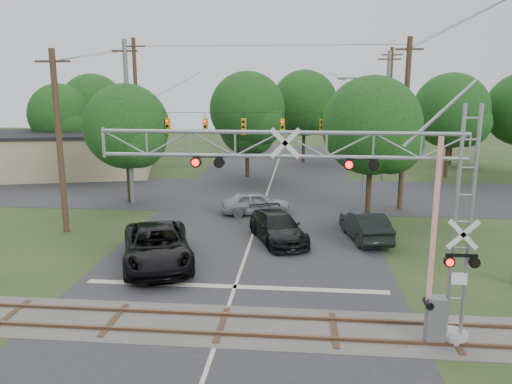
# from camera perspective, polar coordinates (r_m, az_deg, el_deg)

# --- Properties ---
(ground) EXTENTS (160.00, 160.00, 0.00)m
(ground) POSITION_cam_1_polar(r_m,az_deg,el_deg) (16.84, -5.09, -18.13)
(ground) COLOR #273C1C
(ground) RESTS_ON ground
(road_main) EXTENTS (14.00, 90.00, 0.02)m
(road_main) POSITION_cam_1_polar(r_m,az_deg,el_deg) (25.86, -1.05, -6.92)
(road_main) COLOR #2B2A2D
(road_main) RESTS_ON ground
(road_cross) EXTENTS (90.00, 12.00, 0.02)m
(road_cross) POSITION_cam_1_polar(r_m,az_deg,el_deg) (39.30, 1.26, -0.22)
(road_cross) COLOR #2B2A2D
(road_cross) RESTS_ON ground
(railroad_track) EXTENTS (90.00, 3.20, 0.17)m
(railroad_track) POSITION_cam_1_polar(r_m,az_deg,el_deg) (18.55, -3.94, -14.95)
(railroad_track) COLOR #524E47
(railroad_track) RESTS_ON ground
(crossing_gantry) EXTENTS (12.34, 1.01, 7.92)m
(crossing_gantry) POSITION_cam_1_polar(r_m,az_deg,el_deg) (16.37, 10.74, -0.57)
(crossing_gantry) COLOR gray
(crossing_gantry) RESTS_ON ground
(traffic_signal_span) EXTENTS (19.34, 0.36, 11.50)m
(traffic_signal_span) POSITION_cam_1_polar(r_m,az_deg,el_deg) (34.43, 2.32, 7.63)
(traffic_signal_span) COLOR slate
(traffic_signal_span) RESTS_ON ground
(pickup_black) EXTENTS (5.07, 7.34, 1.86)m
(pickup_black) POSITION_cam_1_polar(r_m,az_deg,el_deg) (24.39, -11.24, -6.07)
(pickup_black) COLOR black
(pickup_black) RESTS_ON ground
(car_dark) EXTENTS (4.01, 5.84, 1.57)m
(car_dark) POSITION_cam_1_polar(r_m,az_deg,el_deg) (27.51, 2.50, -4.05)
(car_dark) COLOR black
(car_dark) RESTS_ON ground
(sedan_silver) EXTENTS (4.87, 2.78, 1.56)m
(sedan_silver) POSITION_cam_1_polar(r_m,az_deg,el_deg) (33.11, -0.04, -1.22)
(sedan_silver) COLOR gray
(sedan_silver) RESTS_ON ground
(suv_dark) EXTENTS (2.62, 5.16, 1.62)m
(suv_dark) POSITION_cam_1_polar(r_m,az_deg,el_deg) (28.39, 12.36, -3.75)
(suv_dark) COLOR black
(suv_dark) RESTS_ON ground
(commercial_building) EXTENTS (18.98, 12.91, 4.04)m
(commercial_building) POSITION_cam_1_polar(r_m,az_deg,el_deg) (50.77, -21.74, 4.07)
(commercial_building) COLOR tan
(commercial_building) RESTS_ON ground
(streetlight) EXTENTS (2.44, 0.25, 9.15)m
(streetlight) POSITION_cam_1_polar(r_m,az_deg,el_deg) (41.04, 12.17, 7.26)
(streetlight) COLOR slate
(streetlight) RESTS_ON ground
(utility_poles) EXTENTS (25.84, 28.53, 13.20)m
(utility_poles) POSITION_cam_1_polar(r_m,az_deg,el_deg) (37.10, 4.89, 8.43)
(utility_poles) COLOR #3F2E1D
(utility_poles) RESTS_ON ground
(treeline) EXTENTS (50.73, 28.78, 10.02)m
(treeline) POSITION_cam_1_polar(r_m,az_deg,el_deg) (47.27, 2.66, 9.08)
(treeline) COLOR #3A271A
(treeline) RESTS_ON ground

